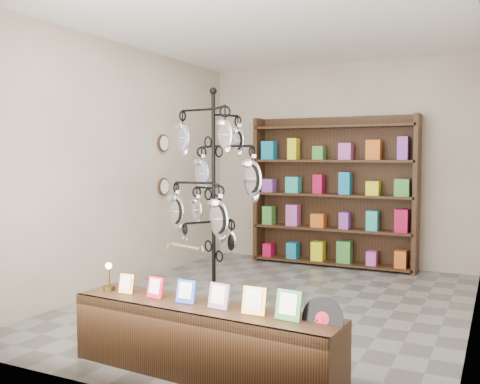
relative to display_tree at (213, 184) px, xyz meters
The scene contains 6 objects.
ground 1.52m from the display_tree, 52.60° to the left, with size 5.00×5.00×0.00m, color slate.
room_envelope 0.87m from the display_tree, 52.60° to the left, with size 5.00×5.00×5.00m.
display_tree is the anchor object (origin of this frame).
front_shelf 1.93m from the display_tree, 64.10° to the right, with size 2.15×0.57×0.75m.
back_shelving 2.91m from the display_tree, 81.43° to the left, with size 2.42×0.36×2.20m.
wall_clocks 2.06m from the display_tree, 138.48° to the left, with size 0.03×0.24×0.84m.
Camera 1 is at (2.22, -5.36, 1.62)m, focal length 40.00 mm.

